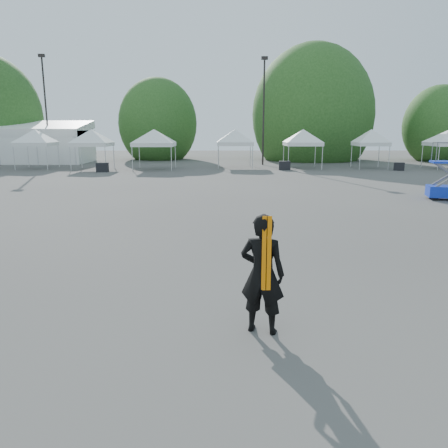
{
  "coord_description": "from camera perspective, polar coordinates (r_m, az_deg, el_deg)",
  "views": [
    {
      "loc": [
        -1.0,
        -9.91,
        3.36
      ],
      "look_at": [
        -0.93,
        -0.5,
        1.3
      ],
      "focal_mm": 35.0,
      "sensor_mm": 36.0,
      "label": 1
    }
  ],
  "objects": [
    {
      "name": "ground",
      "position": [
        10.51,
        5.1,
        -6.35
      ],
      "size": [
        120.0,
        120.0,
        0.0
      ],
      "primitive_type": "plane",
      "color": "#474442",
      "rests_on": "ground"
    },
    {
      "name": "marquee",
      "position": [
        49.6,
        -25.85,
        9.52
      ],
      "size": [
        15.0,
        6.25,
        4.23
      ],
      "color": "white",
      "rests_on": "ground"
    },
    {
      "name": "light_pole_west",
      "position": [
        47.15,
        -22.29,
        14.37
      ],
      "size": [
        0.6,
        0.25,
        10.3
      ],
      "color": "black",
      "rests_on": "ground"
    },
    {
      "name": "light_pole_east",
      "position": [
        42.15,
        5.21,
        15.21
      ],
      "size": [
        0.6,
        0.25,
        9.8
      ],
      "color": "black",
      "rests_on": "ground"
    },
    {
      "name": "tree_mid_w",
      "position": [
        50.4,
        -8.62,
        12.84
      ],
      "size": [
        4.16,
        4.16,
        6.33
      ],
      "color": "#382314",
      "rests_on": "ground"
    },
    {
      "name": "tree_mid_e",
      "position": [
        49.94,
        11.47,
        13.79
      ],
      "size": [
        5.12,
        5.12,
        7.79
      ],
      "color": "#382314",
      "rests_on": "ground"
    },
    {
      "name": "tree_far_e",
      "position": [
        52.24,
        26.26,
        11.38
      ],
      "size": [
        3.84,
        3.84,
        5.84
      ],
      "color": "#382314",
      "rests_on": "ground"
    },
    {
      "name": "tent_b",
      "position": [
        41.11,
        -23.47,
        10.92
      ],
      "size": [
        4.11,
        4.11,
        3.88
      ],
      "color": "silver",
      "rests_on": "ground"
    },
    {
      "name": "tent_c",
      "position": [
        38.8,
        -16.94,
        11.36
      ],
      "size": [
        4.31,
        4.31,
        3.88
      ],
      "color": "silver",
      "rests_on": "ground"
    },
    {
      "name": "tent_d",
      "position": [
        37.45,
        -9.15,
        11.72
      ],
      "size": [
        4.74,
        4.74,
        3.88
      ],
      "color": "silver",
      "rests_on": "ground"
    },
    {
      "name": "tent_e",
      "position": [
        38.86,
        1.45,
        11.88
      ],
      "size": [
        4.4,
        4.4,
        3.88
      ],
      "color": "silver",
      "rests_on": "ground"
    },
    {
      "name": "tent_f",
      "position": [
        38.8,
        10.3,
        11.69
      ],
      "size": [
        4.3,
        4.3,
        3.88
      ],
      "color": "silver",
      "rests_on": "ground"
    },
    {
      "name": "tent_g",
      "position": [
        40.06,
        18.69,
        11.26
      ],
      "size": [
        3.74,
        3.74,
        3.88
      ],
      "color": "silver",
      "rests_on": "ground"
    },
    {
      "name": "man",
      "position": [
        7.26,
        5.03,
        -6.51
      ],
      "size": [
        0.85,
        0.69,
        2.03
      ],
      "rotation": [
        0.0,
        0.0,
        2.83
      ],
      "color": "black",
      "rests_on": "ground"
    },
    {
      "name": "crate_west",
      "position": [
        36.32,
        -15.6,
        7.13
      ],
      "size": [
        0.97,
        0.79,
        0.71
      ],
      "primitive_type": "cube",
      "rotation": [
        0.0,
        0.0,
        0.09
      ],
      "color": "black",
      "rests_on": "ground"
    },
    {
      "name": "crate_mid",
      "position": [
        37.02,
        7.91,
        7.58
      ],
      "size": [
        1.01,
        0.82,
        0.73
      ],
      "primitive_type": "cube",
      "rotation": [
        0.0,
        0.0,
        -0.11
      ],
      "color": "black",
      "rests_on": "ground"
    },
    {
      "name": "crate_east",
      "position": [
        39.05,
        21.89,
        6.98
      ],
      "size": [
        0.99,
        0.88,
        0.64
      ],
      "primitive_type": "cube",
      "rotation": [
        0.0,
        0.0,
        -0.35
      ],
      "color": "black",
      "rests_on": "ground"
    }
  ]
}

